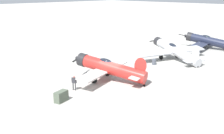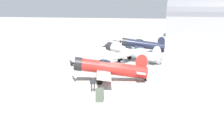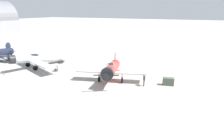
{
  "view_description": "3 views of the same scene",
  "coord_description": "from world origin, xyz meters",
  "views": [
    {
      "loc": [
        23.12,
        23.04,
        10.76
      ],
      "look_at": [
        0.0,
        -0.0,
        1.8
      ],
      "focal_mm": 45.1,
      "sensor_mm": 36.0,
      "label": 1
    },
    {
      "loc": [
        37.05,
        10.25,
        9.19
      ],
      "look_at": [
        0.0,
        -0.0,
        1.8
      ],
      "focal_mm": 50.99,
      "sensor_mm": 36.0,
      "label": 2
    },
    {
      "loc": [
        11.05,
        -22.93,
        9.88
      ],
      "look_at": [
        0.0,
        -0.0,
        1.8
      ],
      "focal_mm": 28.52,
      "sensor_mm": 36.0,
      "label": 3
    }
  ],
  "objects": [
    {
      "name": "airplane_far_line",
      "position": [
        -26.77,
        -1.17,
        1.48
      ],
      "size": [
        10.8,
        10.52,
        3.16
      ],
      "rotation": [
        0.0,
        0.0,
        4.91
      ],
      "color": "#1E2338",
      "rests_on": "ground_plane"
    },
    {
      "name": "fuel_drum",
      "position": [
        -10.03,
        -1.14,
        0.43
      ],
      "size": [
        0.66,
        0.66,
        0.86
      ],
      "color": "#474C56",
      "rests_on": "ground_plane"
    },
    {
      "name": "distant_hangar",
      "position": [
        -65.3,
        15.28,
        5.23
      ],
      "size": [
        17.74,
        29.97,
        15.02
      ],
      "rotation": [
        0.0,
        0.0,
        4.61
      ],
      "color": "#939399",
      "rests_on": "ground_plane"
    },
    {
      "name": "ground_crew_mechanic",
      "position": [
        5.21,
        -0.72,
        1.02
      ],
      "size": [
        0.38,
        0.62,
        1.68
      ],
      "rotation": [
        0.0,
        0.0,
        3.52
      ],
      "color": "#2D2D33",
      "rests_on": "ground_plane"
    },
    {
      "name": "ground_plane",
      "position": [
        0.0,
        0.0,
        0.0
      ],
      "size": [
        400.0,
        400.0,
        0.0
      ],
      "primitive_type": "plane",
      "color": "#A8A59E"
    },
    {
      "name": "airplane_mid_apron",
      "position": [
        -14.67,
        -0.72,
        1.52
      ],
      "size": [
        12.53,
        10.59,
        3.06
      ],
      "rotation": [
        0.0,
        0.0,
        4.4
      ],
      "color": "#B7BABF",
      "rests_on": "ground_plane"
    },
    {
      "name": "equipment_crate",
      "position": [
        8.16,
        0.99,
        0.54
      ],
      "size": [
        1.6,
        1.09,
        1.09
      ],
      "rotation": [
        0.0,
        0.0,
        0.26
      ],
      "color": "#4C5647",
      "rests_on": "ground_plane"
    },
    {
      "name": "airplane_foreground",
      "position": [
        0.14,
        -0.46,
        1.67
      ],
      "size": [
        10.17,
        10.03,
        3.46
      ],
      "rotation": [
        0.0,
        0.0,
        5.02
      ],
      "color": "red",
      "rests_on": "ground_plane"
    }
  ]
}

